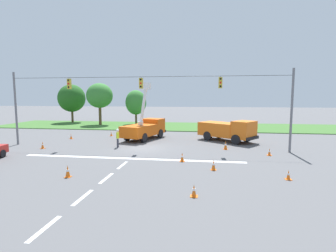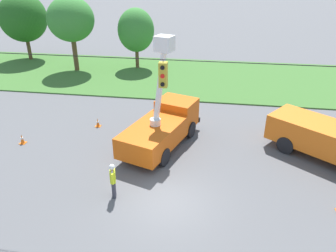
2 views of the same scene
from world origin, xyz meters
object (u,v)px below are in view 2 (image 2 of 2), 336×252
object	(u,v)px
utility_truck_bucket_lift	(163,125)
traffic_cone_mid_right	(98,123)
tree_west	(71,20)
tree_far_west	(23,18)
road_worker	(113,179)
traffic_cone_lane_edge_b	(22,139)
utility_truck_support_near	(329,138)
tree_centre	(136,30)

from	to	relation	value
utility_truck_bucket_lift	traffic_cone_mid_right	bearing A→B (deg)	159.59
tree_west	traffic_cone_mid_right	world-z (taller)	tree_west
tree_far_west	tree_west	world-z (taller)	tree_west
tree_far_west	traffic_cone_mid_right	xyz separation A→B (m)	(12.95, -14.65, -4.23)
road_worker	traffic_cone_mid_right	distance (m)	7.59
utility_truck_bucket_lift	road_worker	size ratio (longest dim) A/B	3.77
tree_west	traffic_cone_lane_edge_b	distance (m)	15.31
traffic_cone_mid_right	traffic_cone_lane_edge_b	xyz separation A→B (m)	(-3.72, -2.85, 0.02)
utility_truck_support_near	road_worker	world-z (taller)	utility_truck_support_near
utility_truck_bucket_lift	utility_truck_support_near	distance (m)	9.16
tree_far_west	traffic_cone_lane_edge_b	distance (m)	20.23
tree_far_west	traffic_cone_mid_right	bearing A→B (deg)	-48.52
tree_far_west	tree_centre	world-z (taller)	tree_far_west
utility_truck_support_near	traffic_cone_lane_edge_b	size ratio (longest dim) A/B	10.36
traffic_cone_mid_right	traffic_cone_lane_edge_b	world-z (taller)	traffic_cone_lane_edge_b
utility_truck_support_near	traffic_cone_mid_right	world-z (taller)	utility_truck_support_near
tree_west	traffic_cone_mid_right	xyz separation A→B (m)	(6.24, -11.52, -4.67)
road_worker	utility_truck_support_near	bearing A→B (deg)	25.49
road_worker	traffic_cone_lane_edge_b	size ratio (longest dim) A/B	2.87
utility_truck_bucket_lift	road_worker	distance (m)	5.32
tree_west	utility_truck_bucket_lift	xyz separation A→B (m)	(10.89, -13.25, -3.63)
tree_far_west	utility_truck_bucket_lift	bearing A→B (deg)	-42.95
tree_far_west	traffic_cone_lane_edge_b	xyz separation A→B (m)	(9.23, -17.50, -4.22)
tree_west	tree_centre	world-z (taller)	tree_west
tree_centre	utility_truck_support_near	size ratio (longest dim) A/B	0.93
road_worker	traffic_cone_lane_edge_b	bearing A→B (deg)	150.09
utility_truck_bucket_lift	traffic_cone_mid_right	size ratio (longest dim) A/B	11.31
tree_west	traffic_cone_lane_edge_b	world-z (taller)	tree_west
tree_far_west	traffic_cone_mid_right	distance (m)	20.01
tree_far_west	traffic_cone_lane_edge_b	bearing A→B (deg)	-62.20
utility_truck_bucket_lift	tree_centre	bearing A→B (deg)	108.82
tree_far_west	utility_truck_bucket_lift	xyz separation A→B (m)	(17.60, -16.38, -3.19)
tree_far_west	road_worker	size ratio (longest dim) A/B	3.97
traffic_cone_mid_right	tree_far_west	bearing A→B (deg)	131.48
utility_truck_bucket_lift	utility_truck_support_near	world-z (taller)	utility_truck_bucket_lift
utility_truck_bucket_lift	utility_truck_support_near	xyz separation A→B (m)	(9.16, -0.06, -0.07)
traffic_cone_mid_right	road_worker	bearing A→B (deg)	-64.84
tree_far_west	tree_west	distance (m)	7.42
tree_centre	utility_truck_support_near	xyz separation A→B (m)	(14.28, -15.08, -2.55)
tree_centre	traffic_cone_lane_edge_b	bearing A→B (deg)	-101.39
tree_far_west	tree_centre	distance (m)	12.57
tree_far_west	traffic_cone_mid_right	world-z (taller)	tree_far_west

